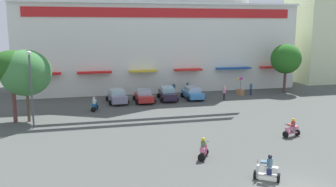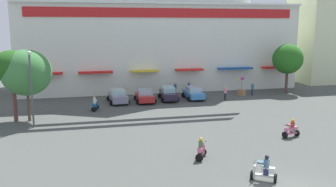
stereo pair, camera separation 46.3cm
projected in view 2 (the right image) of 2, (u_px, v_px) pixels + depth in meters
The scene contains 20 objects.
ground_plane at pixel (211, 127), 31.93m from camera, with size 128.00×128.00×0.00m, color #484C48.
colonial_building at pixel (156, 20), 53.30m from camera, with size 37.67×19.63×21.98m.
flank_building_right at pixel (334, 38), 57.94m from camera, with size 12.71×8.01×13.82m.
plaza_tree_0 at pixel (26, 73), 33.25m from camera, with size 4.57×4.59×6.64m.
plaza_tree_1 at pixel (288, 59), 47.67m from camera, with size 3.97×3.92×6.44m.
plaza_tree_2 at pixel (12, 67), 33.01m from camera, with size 3.66×3.89×6.61m.
parked_car_0 at pixel (118, 96), 41.94m from camera, with size 2.47×4.28×1.57m.
parked_car_1 at pixel (145, 96), 42.31m from camera, with size 2.45×3.99×1.49m.
parked_car_2 at pixel (168, 94), 43.53m from camera, with size 2.44×4.49×1.60m.
parked_car_3 at pixel (194, 93), 44.11m from camera, with size 2.38×3.99×1.52m.
scooter_rider_0 at pixel (201, 150), 24.24m from camera, with size 1.11×1.40×1.49m.
scooter_rider_2 at pixel (291, 130), 28.96m from camera, with size 1.51×0.83×1.50m.
scooter_rider_3 at pixel (264, 170), 20.73m from camera, with size 1.49×1.27×1.57m.
scooter_rider_6 at pixel (95, 105), 38.09m from camera, with size 0.87×1.50×1.53m.
pedestrian_0 at pixel (252, 88), 46.46m from camera, with size 0.42×0.42×1.64m.
pedestrian_1 at pixel (225, 92), 43.51m from camera, with size 0.49×0.49×1.64m.
pedestrian_2 at pixel (189, 87), 47.70m from camera, with size 0.44×0.44×1.63m.
pedestrian_3 at pixel (175, 88), 46.81m from camera, with size 0.55×0.55×1.59m.
streetlamp_near at pixel (31, 83), 31.17m from camera, with size 0.40×0.40×6.67m.
balloon_vendor_cart at pixel (242, 89), 46.44m from camera, with size 0.88×1.05×2.42m.
Camera 2 is at (-10.77, -16.17, 8.71)m, focal length 39.01 mm.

